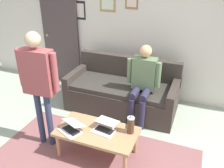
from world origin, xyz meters
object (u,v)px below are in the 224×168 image
couch (123,92)px  person_standing (38,77)px  interior_door (61,36)px  french_press (131,125)px  coffee_table (97,133)px  laptop_left (71,128)px  laptop_center (105,127)px  person_seated (143,80)px

couch → person_standing: person_standing is taller
couch → interior_door: bearing=-20.3°
couch → french_press: 1.30m
interior_door → couch: size_ratio=1.07×
coffee_table → person_standing: 1.06m
laptop_left → french_press: 0.78m
couch → person_standing: (0.70, 1.35, 0.77)m
laptop_center → person_seated: 1.09m
couch → laptop_center: 1.28m
interior_door → french_press: 2.79m
laptop_center → french_press: (-0.33, -0.08, 0.08)m
laptop_left → person_seated: person_seated is taller
laptop_center → french_press: 0.34m
coffee_table → laptop_center: (-0.10, -0.05, 0.09)m
laptop_center → person_standing: bearing=6.0°
laptop_left → interior_door: bearing=-55.7°
laptop_left → person_standing: person_standing is taller
person_seated → couch: bearing=-29.0°
person_seated → person_standing: bearing=45.3°
coffee_table → french_press: french_press is taller
person_standing → french_press: bearing=-171.9°
interior_door → couch: (-1.59, 0.59, -0.72)m
coffee_table → laptop_center: size_ratio=3.24×
person_seated → laptop_left: bearing=62.4°
coffee_table → laptop_left: 0.34m
coffee_table → interior_door: bearing=-48.3°
coffee_table → laptop_center: laptop_center is taller
couch → laptop_left: size_ratio=5.08×
coffee_table → person_seated: size_ratio=0.84×
laptop_left → laptop_center: bearing=-157.1°
laptop_left → person_standing: 0.79m
coffee_table → french_press: bearing=-163.2°
laptop_center → couch: bearing=-81.4°
laptop_left → coffee_table: bearing=-158.4°
couch → coffee_table: size_ratio=1.79×
interior_door → laptop_center: bearing=134.1°
coffee_table → person_seated: 1.18m
coffee_table → person_standing: bearing=3.1°
laptop_center → person_standing: size_ratio=0.20×
interior_door → laptop_left: size_ratio=5.44×
laptop_left → laptop_center: 0.44m
couch → person_seated: size_ratio=1.50×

